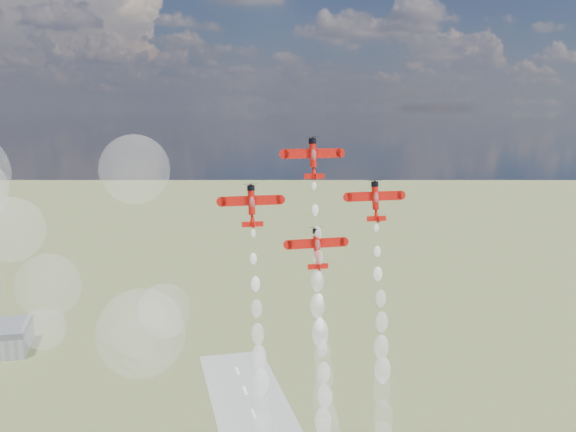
% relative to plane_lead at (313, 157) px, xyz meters
% --- Properties ---
extents(plane_lead, '(12.64, 4.22, 8.95)m').
position_rel_plane_lead_xyz_m(plane_lead, '(0.00, 0.00, 0.00)').
color(plane_lead, '#BC1009').
rests_on(plane_lead, ground).
extents(plane_left, '(12.64, 4.22, 8.95)m').
position_rel_plane_lead_xyz_m(plane_left, '(-13.89, -1.76, -9.57)').
color(plane_left, '#BC1009').
rests_on(plane_left, ground).
extents(plane_right, '(12.64, 4.22, 8.95)m').
position_rel_plane_lead_xyz_m(plane_right, '(13.89, -1.76, -9.57)').
color(plane_right, '#BC1009').
rests_on(plane_right, ground).
extents(plane_slot, '(12.64, 4.22, 8.95)m').
position_rel_plane_lead_xyz_m(plane_slot, '(0.00, -3.52, -19.13)').
color(plane_slot, '#BC1009').
rests_on(plane_slot, ground).
extents(smoke_trail_lead, '(5.79, 12.66, 53.98)m').
position_rel_plane_lead_xyz_m(smoke_trail_lead, '(0.07, -8.62, -46.42)').
color(smoke_trail_lead, white).
rests_on(smoke_trail_lead, plane_lead).
extents(smoke_trail_left, '(5.26, 12.30, 54.22)m').
position_rel_plane_lead_xyz_m(smoke_trail_left, '(-13.53, -10.17, -56.07)').
color(smoke_trail_left, white).
rests_on(smoke_trail_left, plane_left).
extents(smoke_trail_right, '(5.34, 13.06, 54.89)m').
position_rel_plane_lead_xyz_m(smoke_trail_right, '(13.61, -10.45, -56.22)').
color(smoke_trail_right, white).
rests_on(smoke_trail_right, plane_right).
extents(drifted_smoke_cloud, '(64.80, 37.49, 58.16)m').
position_rel_plane_lead_xyz_m(drifted_smoke_cloud, '(-59.35, 22.71, -22.31)').
color(drifted_smoke_cloud, white).
rests_on(drifted_smoke_cloud, ground).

